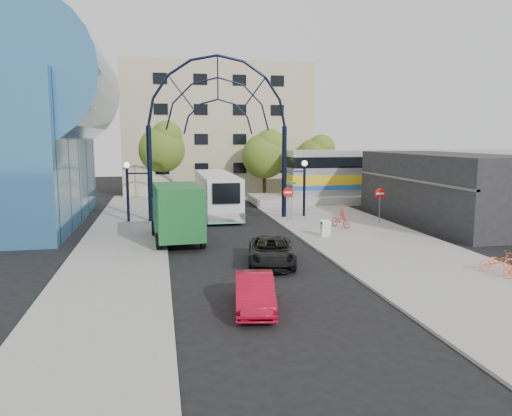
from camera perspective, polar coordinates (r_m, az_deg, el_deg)
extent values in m
plane|color=black|center=(23.97, -0.22, -6.79)|extent=(120.00, 120.00, 0.00)
cube|color=gray|center=(30.09, 13.48, -3.84)|extent=(8.00, 56.00, 0.12)
cube|color=gray|center=(29.48, -15.01, -4.14)|extent=(5.00, 50.00, 0.12)
cylinder|color=black|center=(36.87, -12.04, 3.76)|extent=(0.36, 0.36, 7.00)
cylinder|color=black|center=(38.03, 3.24, 4.04)|extent=(0.36, 0.36, 7.00)
cylinder|color=black|center=(37.07, -14.44, 1.37)|extent=(0.20, 0.20, 4.00)
cylinder|color=black|center=(38.58, 5.53, 1.84)|extent=(0.20, 0.20, 4.00)
sphere|color=white|center=(36.89, -14.56, 4.77)|extent=(0.44, 0.44, 0.44)
sphere|color=white|center=(38.41, 5.57, 5.10)|extent=(0.44, 0.44, 0.44)
cylinder|color=slate|center=(36.28, 3.68, 0.23)|extent=(0.06, 0.06, 2.20)
cylinder|color=red|center=(36.16, 3.70, 1.80)|extent=(0.80, 0.04, 0.80)
cube|color=white|center=(36.13, 3.71, 1.79)|extent=(0.55, 0.02, 0.12)
cylinder|color=slate|center=(36.51, 13.94, 0.06)|extent=(0.06, 0.06, 2.20)
cylinder|color=red|center=(36.39, 14.00, 1.62)|extent=(0.76, 0.04, 0.76)
cube|color=white|center=(36.36, 14.02, 1.61)|extent=(0.55, 0.02, 0.12)
cylinder|color=slate|center=(36.92, 4.05, 0.83)|extent=(0.05, 0.05, 2.80)
cube|color=#146626|center=(36.78, 4.07, 2.84)|extent=(0.70, 0.03, 0.18)
cube|color=#146626|center=(36.80, 4.07, 2.45)|extent=(0.03, 0.70, 0.18)
cube|color=white|center=(30.74, 8.05, -2.38)|extent=(0.55, 0.26, 0.99)
cube|color=white|center=(31.07, 7.84, -2.27)|extent=(0.55, 0.26, 0.99)
cube|color=#1E59A5|center=(30.86, 7.95, -1.72)|extent=(0.55, 0.42, 0.14)
cylinder|color=teal|center=(38.73, -22.99, 13.13)|extent=(9.00, 16.00, 9.00)
cube|color=black|center=(38.74, 20.74, 2.12)|extent=(6.00, 16.00, 5.00)
cube|color=#C4B088|center=(58.12, -4.81, 8.85)|extent=(20.00, 12.00, 14.00)
cube|color=gray|center=(51.28, 17.41, 1.23)|extent=(32.00, 5.00, 0.80)
cube|color=#B7B7BC|center=(51.06, 17.53, 4.02)|extent=(25.00, 3.00, 4.20)
cube|color=gold|center=(51.10, 17.50, 3.35)|extent=(25.10, 3.05, 0.90)
cube|color=black|center=(51.01, 17.58, 5.14)|extent=(25.05, 3.05, 1.00)
cube|color=#1E59A5|center=(51.16, 17.47, 2.57)|extent=(25.10, 3.05, 0.35)
cylinder|color=#382314|center=(50.09, 0.95, 2.44)|extent=(0.36, 0.36, 2.52)
sphere|color=#426A1B|center=(49.88, 0.96, 5.96)|extent=(4.48, 4.48, 4.48)
sphere|color=#426A1B|center=(49.67, 1.61, 7.24)|extent=(3.08, 3.08, 3.08)
cylinder|color=#382314|center=(52.98, -10.61, 2.80)|extent=(0.36, 0.36, 2.88)
sphere|color=#426A1B|center=(52.78, -10.71, 6.61)|extent=(5.12, 5.12, 5.12)
sphere|color=#426A1B|center=(52.48, -10.20, 8.01)|extent=(3.52, 3.52, 3.52)
cylinder|color=#382314|center=(53.56, 6.81, 2.65)|extent=(0.36, 0.36, 2.34)
sphere|color=#426A1B|center=(53.37, 6.86, 5.71)|extent=(4.16, 4.16, 4.16)
sphere|color=#426A1B|center=(53.21, 7.49, 6.81)|extent=(2.86, 2.86, 2.86)
cube|color=silver|center=(40.30, -4.52, 1.80)|extent=(2.60, 11.73, 2.96)
cube|color=#57C3BD|center=(40.45, -4.50, 0.08)|extent=(2.63, 11.73, 0.71)
cube|color=black|center=(40.24, -4.53, 2.67)|extent=(2.65, 11.49, 0.92)
cube|color=black|center=(34.38, -3.41, 1.69)|extent=(1.92, 0.14, 1.43)
cube|color=black|center=(46.06, -5.35, 2.38)|extent=(2.44, 0.18, 1.63)
cylinder|color=black|center=(43.93, -6.69, 0.59)|extent=(0.29, 0.98, 0.98)
cylinder|color=black|center=(44.19, -3.41, 0.67)|extent=(0.29, 0.98, 0.98)
cylinder|color=black|center=(36.06, -5.72, -1.02)|extent=(0.29, 0.98, 0.98)
cylinder|color=black|center=(36.38, -1.73, -0.90)|extent=(0.29, 0.98, 0.98)
cube|color=black|center=(32.08, -9.47, -1.01)|extent=(2.58, 2.68, 2.31)
cube|color=black|center=(33.25, -9.70, 0.13)|extent=(2.10, 0.24, 1.05)
cube|color=#185C26|center=(28.85, -8.92, -0.31)|extent=(2.84, 4.99, 2.94)
cylinder|color=black|center=(31.79, -11.56, -2.33)|extent=(0.34, 1.02, 1.01)
cylinder|color=black|center=(32.01, -7.24, -2.16)|extent=(0.34, 1.02, 1.01)
cylinder|color=black|center=(27.77, -11.06, -3.81)|extent=(0.34, 1.02, 1.01)
cylinder|color=black|center=(28.02, -6.12, -3.60)|extent=(0.34, 1.02, 1.01)
imported|color=black|center=(24.31, 1.78, -4.98)|extent=(3.05, 5.08, 1.32)
imported|color=maroon|center=(18.11, -0.16, -9.61)|extent=(1.92, 4.06, 1.28)
imported|color=red|center=(34.15, 9.64, -1.41)|extent=(1.24, 1.95, 0.97)
imported|color=red|center=(37.74, 9.81, -0.49)|extent=(0.77, 1.72, 1.00)
imported|color=orange|center=(25.30, 25.89, -5.50)|extent=(1.75, 0.80, 0.89)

